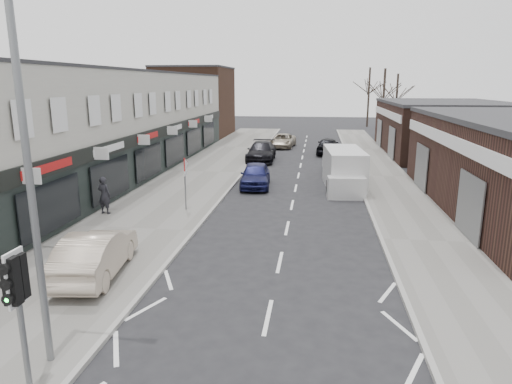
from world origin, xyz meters
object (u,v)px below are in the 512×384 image
(white_van, at_px, (344,170))
(parked_car_right_a, at_px, (337,164))
(traffic_light, at_px, (17,291))
(pedestrian, at_px, (104,195))
(street_lamp, at_px, (36,166))
(parked_car_left_b, at_px, (261,152))
(parked_car_left_a, at_px, (255,175))
(sedan_on_pavement, at_px, (96,253))
(parked_car_left_c, at_px, (283,141))
(warning_sign, at_px, (185,168))
(parked_car_right_b, at_px, (328,146))

(white_van, xyz_separation_m, parked_car_right_a, (-0.27, 4.03, -0.32))
(traffic_light, height_order, pedestrian, traffic_light)
(street_lamp, relative_size, parked_car_left_b, 1.49)
(street_lamp, bearing_deg, parked_car_left_a, 83.91)
(sedan_on_pavement, distance_m, parked_car_left_c, 32.58)
(traffic_light, bearing_deg, parked_car_right_a, 74.03)
(warning_sign, distance_m, parked_car_left_c, 24.45)
(white_van, bearing_deg, street_lamp, -115.63)
(pedestrian, xyz_separation_m, parked_car_left_a, (6.35, 7.32, -0.29))
(parked_car_left_c, height_order, parked_car_right_a, parked_car_right_a)
(street_lamp, relative_size, warning_sign, 2.96)
(traffic_light, relative_size, sedan_on_pavement, 0.69)
(street_lamp, height_order, pedestrian, street_lamp)
(white_van, bearing_deg, traffic_light, -114.18)
(parked_car_right_a, bearing_deg, warning_sign, 50.02)
(white_van, distance_m, parked_car_left_c, 18.43)
(pedestrian, height_order, parked_car_left_c, pedestrian)
(white_van, bearing_deg, pedestrian, -151.21)
(parked_car_right_b, bearing_deg, parked_car_left_a, 76.84)
(white_van, bearing_deg, parked_car_left_a, -179.97)
(traffic_light, bearing_deg, parked_car_left_c, 86.71)
(traffic_light, relative_size, warning_sign, 1.15)
(warning_sign, bearing_deg, pedestrian, -161.47)
(pedestrian, relative_size, parked_car_left_c, 0.38)
(traffic_light, distance_m, street_lamp, 2.52)
(traffic_light, distance_m, parked_car_left_c, 38.34)
(street_lamp, relative_size, parked_car_right_a, 1.66)
(parked_car_left_b, bearing_deg, warning_sign, -97.79)
(pedestrian, xyz_separation_m, parked_car_left_c, (6.66, 25.46, -0.36))
(sedan_on_pavement, distance_m, parked_car_right_b, 29.51)
(street_lamp, bearing_deg, parked_car_right_a, 72.97)
(white_van, xyz_separation_m, parked_car_left_c, (-5.10, 17.70, -0.45))
(pedestrian, relative_size, parked_car_right_b, 0.40)
(traffic_light, xyz_separation_m, sedan_on_pavement, (-1.47, 5.86, -1.55))
(street_lamp, distance_m, sedan_on_pavement, 6.13)
(warning_sign, distance_m, parked_car_right_a, 13.18)
(pedestrian, bearing_deg, traffic_light, 120.91)
(street_lamp, xyz_separation_m, pedestrian, (-4.34, 11.56, -3.59))
(white_van, bearing_deg, parked_car_left_b, 119.43)
(parked_car_left_c, xyz_separation_m, parked_car_right_b, (4.40, -3.99, 0.10))
(parked_car_right_a, bearing_deg, parked_car_left_a, 37.47)
(pedestrian, height_order, parked_car_right_b, pedestrian)
(parked_car_left_a, xyz_separation_m, parked_car_right_b, (4.71, 14.15, 0.03))
(white_van, relative_size, parked_car_right_b, 1.37)
(street_lamp, xyz_separation_m, parked_car_right_a, (7.15, 23.35, -3.82))
(parked_car_left_a, relative_size, parked_car_left_c, 0.91)
(pedestrian, xyz_separation_m, parked_car_left_b, (5.55, 16.96, -0.25))
(traffic_light, height_order, parked_car_left_c, traffic_light)
(traffic_light, distance_m, sedan_on_pavement, 6.24)
(sedan_on_pavement, bearing_deg, street_lamp, 98.99)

